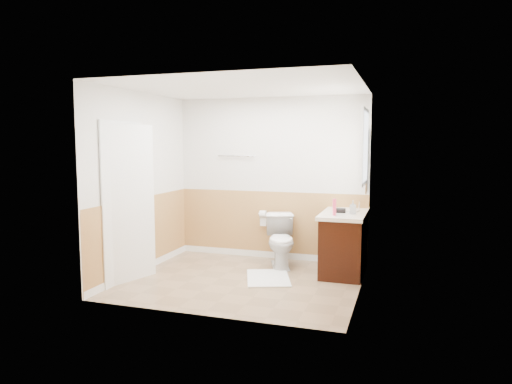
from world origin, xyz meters
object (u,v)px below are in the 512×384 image
(toilet, at_px, (281,241))
(bath_mat, at_px, (268,278))
(vanity_cabinet, at_px, (344,244))
(lotion_bottle, at_px, (334,207))
(soap_dispenser, at_px, (353,207))

(toilet, height_order, bath_mat, toilet)
(vanity_cabinet, bearing_deg, lotion_bottle, -106.49)
(bath_mat, xyz_separation_m, lotion_bottle, (0.82, 0.30, 0.95))
(bath_mat, distance_m, soap_dispenser, 1.48)
(lotion_bottle, bearing_deg, soap_dispenser, 41.62)
(vanity_cabinet, height_order, soap_dispenser, soap_dispenser)
(vanity_cabinet, bearing_deg, soap_dispenser, -49.88)
(toilet, distance_m, lotion_bottle, 1.07)
(toilet, relative_size, bath_mat, 0.94)
(toilet, height_order, vanity_cabinet, vanity_cabinet)
(toilet, relative_size, soap_dispenser, 4.14)
(lotion_bottle, bearing_deg, vanity_cabinet, 73.51)
(vanity_cabinet, relative_size, lotion_bottle, 5.00)
(vanity_cabinet, bearing_deg, toilet, 178.31)
(soap_dispenser, bearing_deg, toilet, 170.74)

